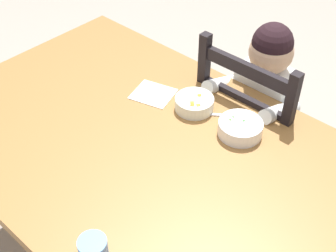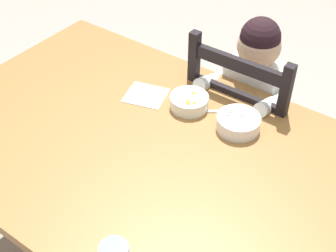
{
  "view_description": "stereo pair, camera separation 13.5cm",
  "coord_description": "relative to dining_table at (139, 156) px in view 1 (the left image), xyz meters",
  "views": [
    {
      "loc": [
        0.87,
        -0.79,
        1.79
      ],
      "look_at": [
        0.07,
        0.08,
        0.76
      ],
      "focal_mm": 49.87,
      "sensor_mm": 36.0,
      "label": 1
    },
    {
      "loc": [
        0.76,
        -0.88,
        1.79
      ],
      "look_at": [
        0.07,
        0.08,
        0.76
      ],
      "focal_mm": 49.87,
      "sensor_mm": 36.0,
      "label": 2
    }
  ],
  "objects": [
    {
      "name": "paper_napkin",
      "position": [
        -0.14,
        0.22,
        0.08
      ],
      "size": [
        0.18,
        0.17,
        0.0
      ],
      "primitive_type": "cube",
      "rotation": [
        0.0,
        0.0,
        0.28
      ],
      "color": "white",
      "rests_on": "dining_table"
    },
    {
      "name": "bowl_of_peas",
      "position": [
        0.24,
        0.26,
        0.11
      ],
      "size": [
        0.15,
        0.15,
        0.05
      ],
      "color": "white",
      "rests_on": "dining_table"
    },
    {
      "name": "dining_chair",
      "position": [
        0.14,
        0.56,
        -0.17
      ],
      "size": [
        0.42,
        0.42,
        0.92
      ],
      "color": "black",
      "rests_on": "ground"
    },
    {
      "name": "dining_table",
      "position": [
        0.0,
        0.0,
        0.0
      ],
      "size": [
        1.52,
        1.01,
        0.71
      ],
      "color": "olive",
      "rests_on": "ground"
    },
    {
      "name": "bowl_of_carrots",
      "position": [
        0.03,
        0.26,
        0.11
      ],
      "size": [
        0.14,
        0.14,
        0.05
      ],
      "color": "white",
      "rests_on": "dining_table"
    },
    {
      "name": "child_figure",
      "position": [
        0.14,
        0.55,
        0.01
      ],
      "size": [
        0.32,
        0.31,
        0.96
      ],
      "color": "white",
      "rests_on": "ground"
    },
    {
      "name": "drinking_cup",
      "position": [
        0.25,
        -0.41,
        0.12
      ],
      "size": [
        0.08,
        0.08,
        0.08
      ],
      "primitive_type": "cylinder",
      "color": "#5D92E4",
      "rests_on": "dining_table"
    },
    {
      "name": "spoon",
      "position": [
        0.1,
        0.27,
        0.09
      ],
      "size": [
        0.12,
        0.1,
        0.01
      ],
      "color": "silver",
      "rests_on": "dining_table"
    }
  ]
}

